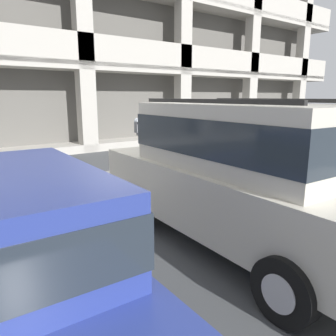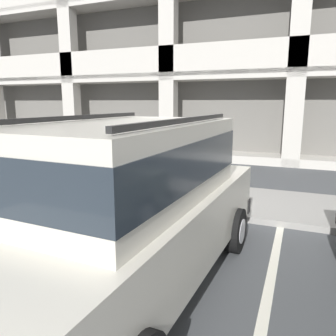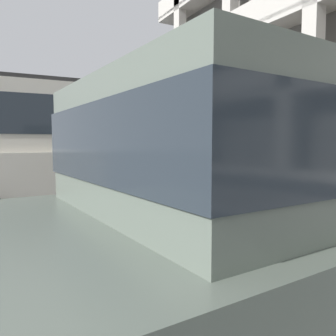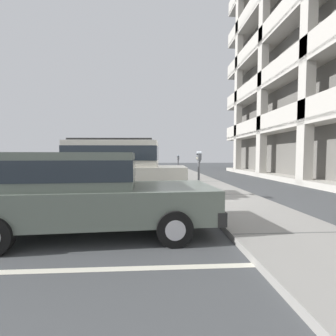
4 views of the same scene
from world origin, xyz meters
name	(u,v)px [view 1 (image 1 of 4)]	position (x,y,z in m)	size (l,w,h in m)	color
ground_plane	(142,203)	(0.00, 0.00, -0.05)	(80.00, 80.00, 0.10)	#444749
sidewalk	(113,184)	(0.00, 1.30, 0.06)	(40.00, 2.20, 0.12)	gray
parking_stall_lines	(250,203)	(1.62, -1.40, 0.00)	(13.10, 4.80, 0.01)	silver
silver_suv	(242,169)	(0.08, -2.47, 1.09)	(2.17, 4.86, 2.03)	beige
parking_meter_near	(143,137)	(0.26, 0.35, 1.25)	(0.35, 0.12, 1.51)	#595B60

